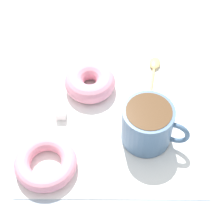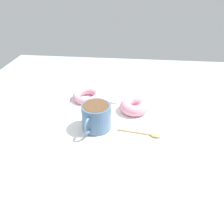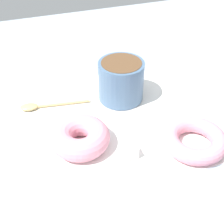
% 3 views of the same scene
% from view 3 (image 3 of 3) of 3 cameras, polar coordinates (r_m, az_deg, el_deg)
% --- Properties ---
extents(ground_plane, '(1.20, 1.20, 0.02)m').
position_cam_3_polar(ground_plane, '(0.61, 2.68, -2.66)').
color(ground_plane, '#99A8B7').
extents(napkin, '(0.35, 0.35, 0.00)m').
position_cam_3_polar(napkin, '(0.61, 0.00, -1.58)').
color(napkin, white).
rests_on(napkin, ground_plane).
extents(coffee_cup, '(0.12, 0.09, 0.08)m').
position_cam_3_polar(coffee_cup, '(0.65, 1.66, 5.96)').
color(coffee_cup, slate).
rests_on(coffee_cup, napkin).
extents(donut_near_cup, '(0.11, 0.11, 0.03)m').
position_cam_3_polar(donut_near_cup, '(0.56, 14.84, -4.96)').
color(donut_near_cup, pink).
rests_on(donut_near_cup, napkin).
extents(donut_far, '(0.10, 0.10, 0.04)m').
position_cam_3_polar(donut_far, '(0.55, -5.85, -4.60)').
color(donut_far, pink).
rests_on(donut_far, napkin).
extents(spoon, '(0.04, 0.14, 0.01)m').
position_cam_3_polar(spoon, '(0.65, -13.08, 1.10)').
color(spoon, '#D8B772').
rests_on(spoon, napkin).
extents(sugar_cube, '(0.02, 0.02, 0.02)m').
position_cam_3_polar(sugar_cube, '(0.53, 3.56, -7.26)').
color(sugar_cube, white).
rests_on(sugar_cube, napkin).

